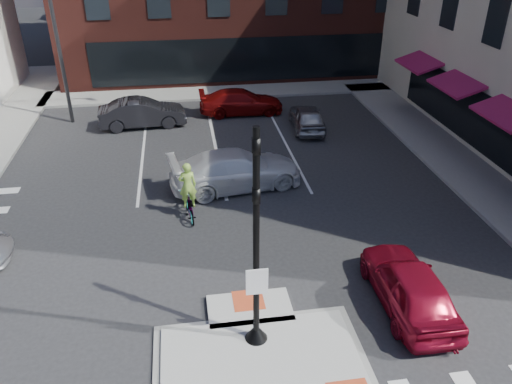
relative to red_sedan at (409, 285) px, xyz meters
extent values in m
plane|color=#28282B|center=(-4.52, -1.12, -0.73)|extent=(120.00, 120.00, 0.00)
cube|color=gray|center=(-4.52, -1.62, -0.70)|extent=(5.40, 3.60, 0.06)
cube|color=#A8A8A3|center=(-4.52, -1.62, -0.67)|extent=(5.00, 3.20, 0.12)
cube|color=#A8A8A3|center=(-4.52, 0.48, -0.67)|extent=(2.40, 1.40, 0.12)
cube|color=#CD4824|center=(-4.52, 0.78, -0.61)|extent=(0.90, 0.90, 0.01)
cube|color=gray|center=(-15.52, 18.88, -0.65)|extent=(3.00, 20.00, 0.15)
cube|color=gray|center=(6.28, 8.88, -0.65)|extent=(3.00, 24.00, 0.15)
cube|color=gray|center=(-1.52, 20.88, -0.65)|extent=(26.00, 3.00, 0.15)
cube|color=black|center=(-1.52, 21.88, 1.07)|extent=(20.00, 0.12, 2.80)
cube|color=black|center=(7.48, 8.88, 0.97)|extent=(0.12, 16.00, 2.60)
cube|color=#A71653|center=(6.78, 8.88, 2.32)|extent=(1.46, 3.00, 0.58)
cube|color=#A71653|center=(6.78, 14.88, 2.32)|extent=(1.46, 3.00, 0.58)
cone|color=black|center=(-4.52, -0.72, -0.38)|extent=(0.60, 0.60, 0.45)
cylinder|color=black|center=(-4.52, -0.72, 2.47)|extent=(0.16, 0.16, 5.80)
cube|color=white|center=(-4.52, -0.84, 1.37)|extent=(0.55, 0.04, 0.75)
imported|color=black|center=(-4.52, -0.72, 4.57)|extent=(0.18, 0.22, 1.10)
imported|color=black|center=(-4.52, -0.72, 3.37)|extent=(0.18, 0.22, 1.10)
cylinder|color=black|center=(-12.02, 16.88, 3.27)|extent=(0.20, 0.20, 8.00)
imported|color=maroon|center=(0.00, 0.00, 0.00)|extent=(1.79, 4.31, 1.46)
imported|color=white|center=(-3.99, 8.01, 0.06)|extent=(5.74, 3.05, 1.58)
imported|color=#26252A|center=(-8.13, 15.63, 0.02)|extent=(4.66, 1.92, 1.50)
imported|color=#9D9EA3|center=(0.48, 13.90, -0.07)|extent=(1.84, 3.97, 1.32)
imported|color=maroon|center=(-2.65, 16.83, -0.04)|extent=(4.74, 1.93, 1.38)
imported|color=#3F3F44|center=(-6.02, 5.88, -0.26)|extent=(0.81, 1.84, 0.94)
imported|color=#BEF957|center=(-6.02, 5.88, 0.62)|extent=(0.70, 0.50, 1.79)
camera|label=1|loc=(-6.03, -10.31, 9.18)|focal=35.00mm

